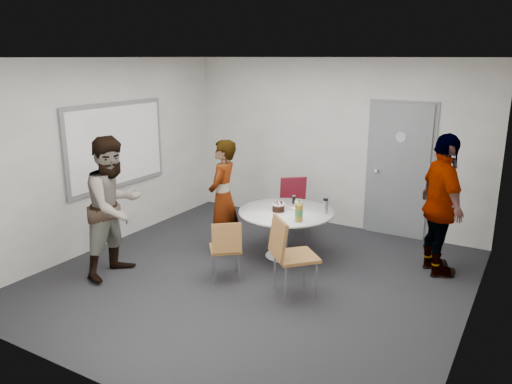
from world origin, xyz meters
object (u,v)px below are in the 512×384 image
Objects in this scene: table at (287,218)px; chair_far at (295,201)px; person_left at (114,207)px; whiteboard at (117,145)px; chair_near_left at (226,245)px; person_main at (223,197)px; chair_near_right at (288,249)px; person_right at (442,206)px; door at (399,171)px.

table is 1.43× the size of chair_far.
person_left reaches higher than chair_far.
whiteboard reaches higher than table.
chair_far is 2.80m from person_left.
chair_near_left is 1.04m from person_main.
table is 1.17m from chair_near_right.
person_left is at bearing 87.71° from person_right.
person_left reaches higher than person_main.
person_left is (-2.68, -3.24, -0.13)m from door.
whiteboard is 2.40× the size of chair_near_left.
chair_near_left is 0.87× the size of chair_far.
chair_far reaches higher than chair_near_left.
chair_far is (2.20, 1.48, -0.90)m from whiteboard.
person_right is (4.41, 1.11, -0.54)m from whiteboard.
chair_near_left is (-0.30, -1.05, -0.11)m from table.
chair_near_left is 0.85m from chair_near_right.
whiteboard is at bearing 128.53° from chair_near_left.
table is at bearing 69.54° from chair_far.
chair_near_right is at bearing -100.45° from door.
whiteboard is at bearing 71.45° from person_right.
table is at bearing -47.11° from person_left.
door is 1.12× the size of whiteboard.
person_right is (3.53, 2.07, 0.02)m from person_left.
chair_near_right is at bearing 48.44° from person_main.
person_left is at bearing -129.60° from door.
door is at bearing -40.16° from person_left.
person_right is at bearing 93.15° from person_main.
person_left reaches higher than chair_near_left.
whiteboard is at bearing 41.80° from person_left.
person_left is 4.10m from person_right.
door is 2.20× the size of chair_near_right.
door is at bearing 32.66° from whiteboard.
whiteboard is 4.58m from person_right.
person_left is 0.98× the size of person_right.
person_right reaches higher than chair_far.
table is at bearing -121.71° from door.
chair_far is at bearing -28.89° from person_left.
whiteboard is at bearing -90.81° from person_main.
person_right is (2.21, -0.37, 0.36)m from chair_far.
person_right is (0.85, -1.17, -0.12)m from door.
chair_far is 0.50× the size of person_right.
table is 0.95m from chair_far.
person_right reaches higher than chair_near_right.
chair_far is (-0.32, 0.89, -0.03)m from table.
chair_near_left is 0.82× the size of chair_near_right.
chair_near_right is at bearing 73.84° from chair_far.
table is 0.72× the size of person_left.
person_right is (2.19, 1.58, 0.43)m from chair_near_left.
chair_near_right is 2.26m from person_left.
table is 1.35× the size of chair_near_right.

